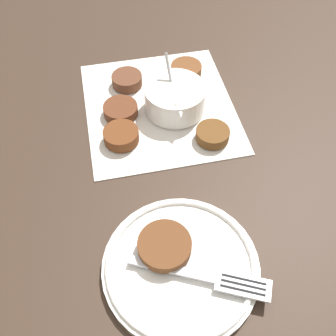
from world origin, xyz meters
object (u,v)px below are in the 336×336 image
at_px(sauce_bowl, 175,100).
at_px(fork, 214,279).
at_px(serving_plate, 181,266).
at_px(fritter_on_plate, 165,246).

relative_size(sauce_bowl, fork, 0.65).
bearing_deg(fork, serving_plate, -125.65).
xyz_separation_m(serving_plate, fork, (0.03, 0.04, 0.01)).
distance_m(sauce_bowl, fork, 0.33).
bearing_deg(serving_plate, fritter_on_plate, -143.18).
bearing_deg(fritter_on_plate, serving_plate, 36.82).
bearing_deg(sauce_bowl, serving_plate, -7.31).
height_order(sauce_bowl, fritter_on_plate, sauce_bowl).
bearing_deg(fork, fritter_on_plate, -132.45).
bearing_deg(fritter_on_plate, fork, 47.55).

